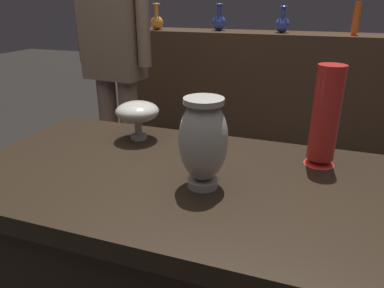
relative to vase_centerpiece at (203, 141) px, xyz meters
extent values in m
cube|color=black|center=(-0.07, 0.05, -0.15)|extent=(1.20, 0.64, 0.05)
cube|color=#422D1E|center=(-0.07, 2.25, -0.45)|extent=(2.60, 0.40, 0.95)
cube|color=#422D1E|center=(-0.07, 2.25, 0.05)|extent=(2.60, 0.40, 0.04)
cylinder|color=gray|center=(0.00, 0.00, -0.11)|extent=(0.08, 0.08, 0.02)
ellipsoid|color=gray|center=(0.00, 0.00, 0.00)|extent=(0.12, 0.12, 0.21)
cylinder|color=gray|center=(0.00, 0.00, 0.10)|extent=(0.10, 0.10, 0.01)
cone|color=red|center=(0.27, 0.24, -0.11)|extent=(0.08, 0.08, 0.02)
cylinder|color=red|center=(0.27, 0.24, 0.03)|extent=(0.07, 0.07, 0.26)
cylinder|color=gray|center=(-0.30, 0.24, -0.12)|extent=(0.06, 0.06, 0.01)
cylinder|color=gray|center=(-0.30, 0.24, -0.09)|extent=(0.02, 0.02, 0.05)
ellipsoid|color=gray|center=(-0.30, 0.24, -0.03)|extent=(0.14, 0.14, 0.06)
sphere|color=orange|center=(-1.11, 2.18, 0.12)|extent=(0.11, 0.11, 0.11)
cylinder|color=orange|center=(-1.11, 2.18, 0.22)|extent=(0.03, 0.03, 0.10)
torus|color=orange|center=(-1.11, 2.18, 0.27)|extent=(0.06, 0.06, 0.01)
sphere|color=#2D429E|center=(-0.59, 2.27, 0.13)|extent=(0.12, 0.12, 0.12)
cylinder|color=#2D429E|center=(-0.59, 2.27, 0.22)|extent=(0.03, 0.03, 0.09)
torus|color=#2D429E|center=(-0.59, 2.27, 0.27)|extent=(0.07, 0.07, 0.01)
cone|color=#E55B1E|center=(0.45, 2.22, 0.08)|extent=(0.07, 0.07, 0.02)
cylinder|color=#E55B1E|center=(0.45, 2.22, 0.19)|extent=(0.05, 0.05, 0.21)
sphere|color=#2D429E|center=(-0.07, 2.24, 0.12)|extent=(0.11, 0.11, 0.11)
cylinder|color=#2D429E|center=(-0.07, 2.24, 0.21)|extent=(0.03, 0.03, 0.08)
torus|color=#2D429E|center=(-0.07, 2.24, 0.26)|extent=(0.06, 0.06, 0.01)
cylinder|color=#846B56|center=(-0.77, 1.00, -0.51)|extent=(0.11, 0.11, 0.82)
cylinder|color=#846B56|center=(-0.92, 1.01, -0.51)|extent=(0.11, 0.11, 0.82)
cube|color=#846B56|center=(-0.84, 1.01, 0.22)|extent=(0.34, 0.21, 0.65)
cylinder|color=#846B56|center=(-0.64, 0.99, 0.25)|extent=(0.07, 0.07, 0.55)
cylinder|color=#846B56|center=(-1.04, 1.03, 0.25)|extent=(0.07, 0.07, 0.55)
camera|label=1|loc=(0.24, -0.76, 0.31)|focal=33.61mm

